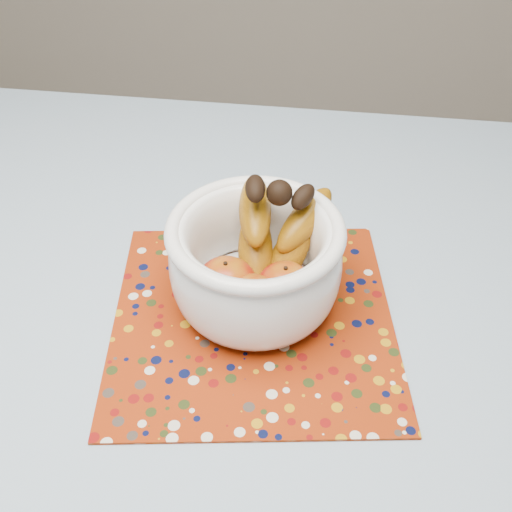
% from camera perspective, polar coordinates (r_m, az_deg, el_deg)
% --- Properties ---
extents(table, '(1.20, 1.20, 0.75)m').
position_cam_1_polar(table, '(0.82, -9.70, -13.46)').
color(table, brown).
rests_on(table, ground).
extents(tablecloth, '(1.32, 1.32, 0.01)m').
position_cam_1_polar(tablecloth, '(0.75, -10.41, -9.88)').
color(tablecloth, slate).
rests_on(tablecloth, table).
extents(placemat, '(0.41, 0.41, 0.00)m').
position_cam_1_polar(placemat, '(0.78, -0.28, -5.93)').
color(placemat, maroon).
rests_on(placemat, tablecloth).
extents(fruit_bowl, '(0.24, 0.23, 0.18)m').
position_cam_1_polar(fruit_bowl, '(0.74, 0.65, 0.04)').
color(fruit_bowl, white).
rests_on(fruit_bowl, placemat).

